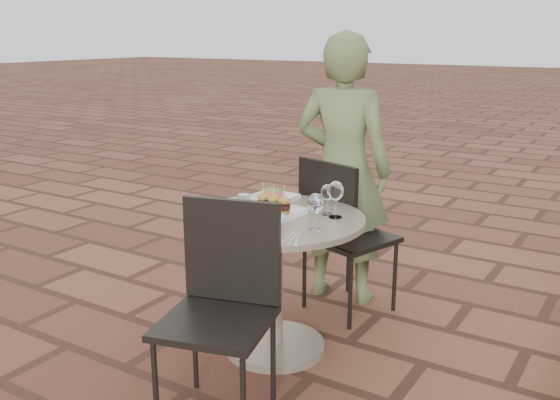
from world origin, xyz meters
The scene contains 13 objects.
ground centered at (0.00, 0.00, 0.00)m, with size 60.00×60.00×0.00m, color brown.
cafe_table centered at (0.12, -0.27, 0.48)m, with size 0.90×0.90×0.73m.
chair_far centered at (0.20, 0.29, 0.55)m, with size 0.55×0.55×0.93m.
chair_near centered at (0.21, -0.82, 0.55)m, with size 0.54×0.54×0.93m.
diner centered at (0.09, 0.54, 0.82)m, with size 0.60×0.39×1.63m, color #4F5D33.
plate_salmon centered at (-0.06, -0.02, 0.75)m, with size 0.23×0.23×0.06m.
plate_sliders centered at (0.10, -0.25, 0.77)m, with size 0.26×0.26×0.16m.
plate_tuna centered at (0.13, -0.47, 0.75)m, with size 0.36×0.36×0.03m.
wine_glass_right centered at (0.40, -0.36, 0.86)m, with size 0.08×0.08×0.18m.
wine_glass_mid centered at (0.32, -0.10, 0.84)m, with size 0.07×0.07×0.16m.
wine_glass_far centered at (0.38, -0.13, 0.86)m, with size 0.08×0.08×0.19m.
steel_ramekin centered at (-0.16, -0.15, 0.75)m, with size 0.06×0.06×0.05m, color silver.
cutlery_set centered at (0.37, -0.52, 0.73)m, with size 0.08×0.18×0.00m, color silver, non-canonical shape.
Camera 1 is at (1.72, -2.78, 1.62)m, focal length 40.00 mm.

